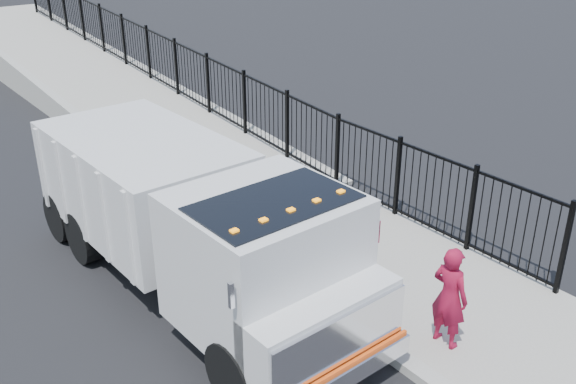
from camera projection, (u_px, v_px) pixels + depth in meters
ground at (335, 317)px, 11.15m from camera, size 120.00×120.00×0.00m
sidewalk at (500, 329)px, 10.75m from camera, size 3.55×12.00×0.12m
curb at (423, 375)px, 9.68m from camera, size 0.30×12.00×0.16m
ramp at (93, 92)px, 23.82m from camera, size 3.95×24.06×3.19m
iron_fence at (178, 85)px, 21.36m from camera, size 0.10×28.00×1.80m
truck at (193, 218)px, 11.19m from camera, size 2.87×8.11×2.75m
worker at (449, 297)px, 9.98m from camera, size 0.45×0.66×1.73m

